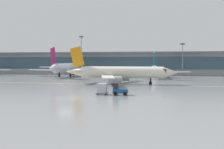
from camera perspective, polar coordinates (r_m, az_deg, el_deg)
ground_plane at (r=46.74m, az=-8.91°, el=-4.65°), size 400.00×400.00×0.00m
taxiway_centreline_stripe at (r=72.43m, az=1.62°, el=-1.99°), size 109.91×5.28×0.01m
terminal_concourse at (r=126.65m, az=3.77°, el=2.26°), size 185.26×11.00×9.60m
gate_airplane_1 at (r=111.39m, az=-8.94°, el=1.27°), size 29.81×31.95×10.62m
gate_airplane_2 at (r=103.83m, az=8.25°, el=0.89°), size 25.05×26.92×8.93m
taxiing_regional_jet at (r=74.30m, az=1.59°, el=0.38°), size 29.33×27.27×9.72m
baggage_tug at (r=51.03m, az=1.42°, el=-2.99°), size 2.64×1.69×2.10m
cargo_dolly_lead at (r=51.51m, az=-1.94°, el=-2.76°), size 2.15×1.66×1.94m
apron_light_mast_1 at (r=121.37m, az=-6.00°, el=4.01°), size 1.80×0.36×15.99m
apron_light_mast_2 at (r=119.54m, az=13.58°, el=3.19°), size 1.80×0.36×12.78m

